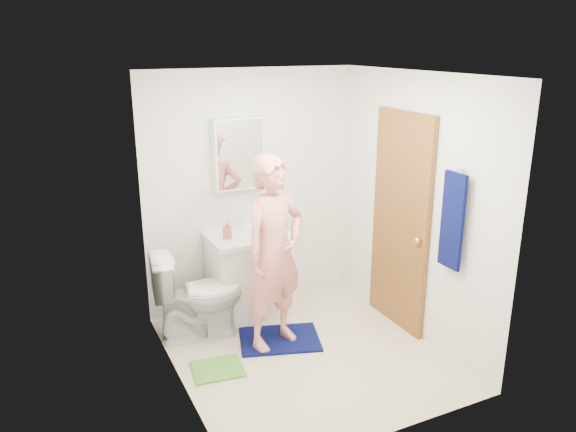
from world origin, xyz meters
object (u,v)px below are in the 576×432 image
at_px(toilet, 198,295).
at_px(toothbrush_cup, 271,221).
at_px(towel, 452,221).
at_px(man, 274,253).
at_px(medicine_cabinet, 238,154).
at_px(soap_dispenser, 227,230).
at_px(vanity_cabinet, 250,277).

distance_m(toilet, toothbrush_cup, 1.07).
xyz_separation_m(towel, toothbrush_cup, (-0.88, 1.62, -0.36)).
height_order(towel, man, man).
xyz_separation_m(medicine_cabinet, toilet, (-0.59, -0.43, -1.19)).
relative_size(towel, toothbrush_cup, 7.17).
height_order(towel, soap_dispenser, towel).
relative_size(toilet, toothbrush_cup, 7.39).
distance_m(vanity_cabinet, towel, 2.08).
height_order(vanity_cabinet, toothbrush_cup, toothbrush_cup).
xyz_separation_m(soap_dispenser, toothbrush_cup, (0.53, 0.17, -0.04)).
bearing_deg(toothbrush_cup, vanity_cabinet, -155.36).
distance_m(towel, man, 1.51).
bearing_deg(toothbrush_cup, toilet, -159.20).
height_order(soap_dispenser, toothbrush_cup, soap_dispenser).
relative_size(towel, soap_dispenser, 4.70).
xyz_separation_m(medicine_cabinet, toothbrush_cup, (0.30, -0.09, -0.71)).
bearing_deg(toilet, medicine_cabinet, -46.08).
distance_m(vanity_cabinet, medicine_cabinet, 1.22).
distance_m(toilet, man, 0.87).
distance_m(towel, toothbrush_cup, 1.88).
distance_m(medicine_cabinet, toilet, 1.39).
bearing_deg(vanity_cabinet, medicine_cabinet, 90.00).
bearing_deg(medicine_cabinet, toilet, -144.26).
bearing_deg(towel, toilet, 144.10).
bearing_deg(towel, man, 145.53).
distance_m(soap_dispenser, man, 0.66).
height_order(toilet, toothbrush_cup, toothbrush_cup).
xyz_separation_m(toilet, man, (0.57, -0.46, 0.47)).
distance_m(vanity_cabinet, toilet, 0.63).
bearing_deg(toilet, toothbrush_cup, -61.02).
height_order(medicine_cabinet, man, medicine_cabinet).
xyz_separation_m(vanity_cabinet, medicine_cabinet, (0.00, 0.22, 1.20)).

